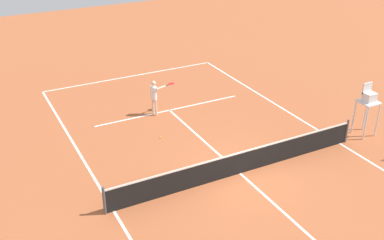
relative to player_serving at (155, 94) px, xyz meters
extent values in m
plane|color=#AD5933|center=(-0.79, 6.32, -1.05)|extent=(60.00, 60.00, 0.00)
cube|color=white|center=(-0.79, -5.35, -1.04)|extent=(10.19, 0.10, 0.01)
cube|color=white|center=(-5.88, 6.32, -1.04)|extent=(0.10, 23.35, 0.01)
cube|color=white|center=(4.30, 6.32, -1.04)|extent=(0.10, 23.35, 0.01)
cube|color=white|center=(-0.79, -0.10, -1.04)|extent=(7.64, 0.10, 0.01)
cube|color=white|center=(-0.79, 6.32, -1.04)|extent=(0.10, 12.84, 0.01)
cylinder|color=#4C4C51|center=(-6.18, 6.32, -0.51)|extent=(0.10, 0.10, 1.07)
cylinder|color=#4C4C51|center=(4.60, 6.32, -0.51)|extent=(0.10, 0.10, 1.07)
cube|color=black|center=(-0.79, 6.32, -0.59)|extent=(10.79, 0.03, 0.91)
cube|color=white|center=(-0.79, 6.32, -0.12)|extent=(10.79, 0.04, 0.06)
cylinder|color=beige|center=(0.08, -0.09, -0.64)|extent=(0.12, 0.12, 0.81)
cylinder|color=beige|center=(0.02, 0.10, -0.64)|extent=(0.12, 0.12, 0.81)
cylinder|color=white|center=(0.05, 0.01, 0.09)|extent=(0.28, 0.28, 0.64)
sphere|color=beige|center=(0.05, 0.01, 0.59)|extent=(0.23, 0.23, 0.23)
cylinder|color=beige|center=(0.11, -0.17, 0.12)|extent=(0.09, 0.09, 0.57)
cylinder|color=beige|center=(-0.28, 0.09, 0.33)|extent=(0.57, 0.27, 0.09)
cylinder|color=black|center=(-0.67, -0.04, 0.33)|extent=(0.26, 0.12, 0.04)
ellipsoid|color=red|center=(-0.94, -0.13, 0.33)|extent=(0.39, 0.37, 0.04)
sphere|color=#CCE033|center=(0.77, 2.33, -1.01)|extent=(0.07, 0.07, 0.07)
cylinder|color=silver|center=(-7.74, 6.52, -0.27)|extent=(0.07, 0.07, 1.55)
cylinder|color=silver|center=(-7.04, 6.52, -0.27)|extent=(0.07, 0.07, 1.55)
cylinder|color=silver|center=(-7.74, 5.82, -0.27)|extent=(0.07, 0.07, 1.55)
cylinder|color=silver|center=(-7.04, 5.82, -0.27)|extent=(0.07, 0.07, 1.55)
cube|color=silver|center=(-7.39, 6.17, 0.53)|extent=(0.80, 0.80, 0.06)
cube|color=silver|center=(-7.39, 6.17, 0.76)|extent=(0.50, 0.44, 0.40)
cube|color=silver|center=(-7.39, 5.97, 1.11)|extent=(0.50, 0.06, 0.50)
camera|label=1|loc=(7.88, 18.95, 8.85)|focal=43.71mm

